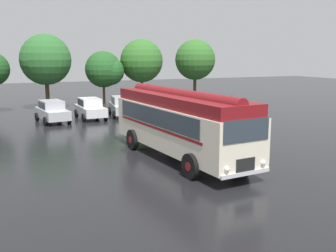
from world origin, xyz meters
TOP-DOWN VIEW (x-y plane):
  - ground_plane at (0.00, 0.00)m, footprint 120.00×120.00m
  - vintage_bus at (-0.16, -0.43)m, footprint 3.56×10.30m
  - car_near_left at (-4.65, 13.33)m, footprint 2.41×4.40m
  - car_mid_left at (-1.58, 13.85)m, footprint 2.09×4.26m
  - car_mid_right at (1.20, 14.19)m, footprint 2.37×4.39m
  - car_far_right at (3.95, 13.30)m, footprint 2.05×4.24m
  - tree_centre at (-4.27, 20.85)m, footprint 4.74×4.74m
  - tree_right_of_centre at (1.24, 19.67)m, footprint 3.67×3.48m
  - tree_far_right at (5.07, 20.12)m, footprint 4.30×4.30m
  - tree_extra_right at (10.97, 19.78)m, footprint 4.24×4.24m

SIDE VIEW (x-z plane):
  - ground_plane at x=0.00m, z-range 0.00..0.00m
  - car_near_left at x=-4.65m, z-range 0.02..1.68m
  - car_mid_left at x=-1.58m, z-range 0.02..1.68m
  - car_mid_right at x=1.20m, z-range 0.02..1.68m
  - car_far_right at x=3.95m, z-range 0.02..1.68m
  - vintage_bus at x=-0.16m, z-range 0.15..3.64m
  - tree_right_of_centre at x=1.24m, z-range 0.95..6.44m
  - tree_far_right at x=5.07m, z-range 1.17..7.85m
  - tree_extra_right at x=10.97m, z-range 1.26..7.99m
  - tree_centre at x=-4.27m, z-range 1.13..8.18m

